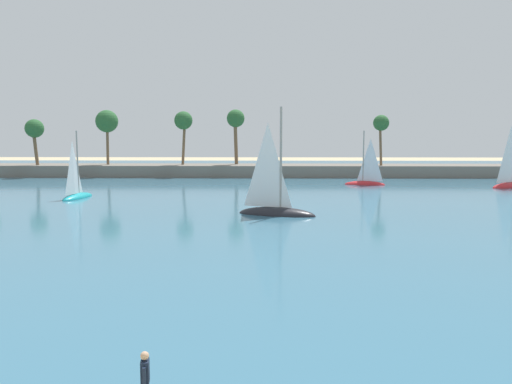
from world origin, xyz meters
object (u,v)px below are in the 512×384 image
(sailboat_toward_headland, at_px, (77,192))
(sailboat_far_left, at_px, (512,180))
(sailboat_mid_bay, at_px, (275,204))
(sailboat_near_shore, at_px, (366,180))
(person_at_waterline, at_px, (145,381))

(sailboat_toward_headland, height_order, sailboat_far_left, sailboat_far_left)
(sailboat_far_left, bearing_deg, sailboat_toward_headland, -167.41)
(sailboat_mid_bay, relative_size, sailboat_far_left, 1.02)
(sailboat_near_shore, bearing_deg, sailboat_toward_headland, -157.14)
(sailboat_toward_headland, bearing_deg, sailboat_mid_bay, -26.74)
(sailboat_mid_bay, bearing_deg, person_at_waterline, -97.13)
(person_at_waterline, distance_m, sailboat_near_shore, 56.47)
(sailboat_near_shore, xyz_separation_m, sailboat_toward_headland, (-32.19, -13.57, 0.00))
(sailboat_toward_headland, relative_size, sailboat_far_left, 0.79)
(sailboat_near_shore, relative_size, sailboat_far_left, 0.79)
(person_at_waterline, distance_m, sailboat_toward_headland, 43.79)
(person_at_waterline, height_order, sailboat_toward_headland, sailboat_toward_headland)
(sailboat_near_shore, height_order, sailboat_toward_headland, sailboat_toward_headland)
(sailboat_mid_bay, height_order, sailboat_toward_headland, sailboat_mid_bay)
(person_at_waterline, xyz_separation_m, sailboat_mid_bay, (3.81, 30.47, 0.02))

